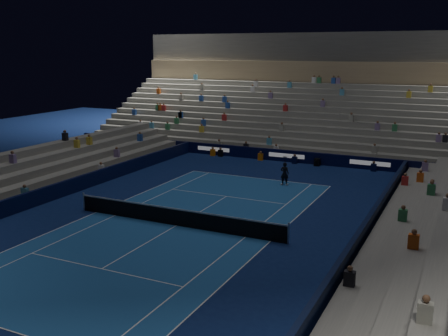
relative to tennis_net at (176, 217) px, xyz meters
name	(u,v)px	position (x,y,z in m)	size (l,w,h in m)	color
ground	(177,226)	(0.00, 0.00, -0.50)	(90.00, 90.00, 0.00)	#0D1C4E
court_surface	(177,225)	(0.00, 0.00, -0.50)	(10.97, 23.77, 0.01)	#1B4E94
sponsor_barrier_far	(287,156)	(0.00, 18.50, 0.00)	(44.00, 0.25, 1.00)	black
sponsor_barrier_east	(356,245)	(9.70, 0.00, 0.00)	(0.25, 37.00, 1.00)	#081233
sponsor_barrier_west	(42,196)	(-9.70, 0.00, 0.00)	(0.25, 37.00, 1.00)	black
grandstand_main	(318,111)	(0.00, 27.90, 2.87)	(44.00, 15.20, 11.20)	gray
grandstand_east	(437,249)	(13.17, 0.00, 0.41)	(5.00, 37.00, 2.50)	slate
grandstand_west	(2,183)	(-13.17, 0.00, 0.41)	(5.00, 37.00, 2.50)	slate
tennis_net	(176,217)	(0.00, 0.00, 0.00)	(12.90, 0.10, 1.10)	#B2B2B7
tennis_player	(285,174)	(2.43, 10.87, 0.33)	(0.61, 0.40, 1.66)	black
broadcast_camera	(317,162)	(2.78, 18.05, -0.19)	(0.47, 0.91, 0.60)	black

